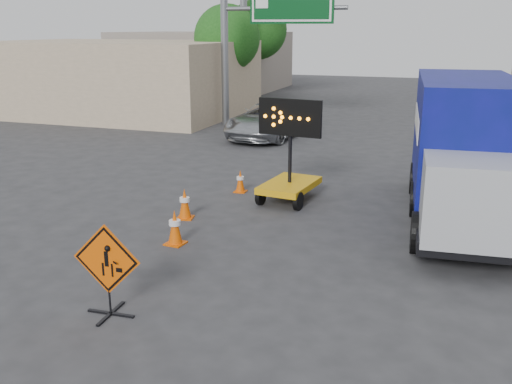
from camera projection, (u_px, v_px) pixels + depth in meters
The scene contains 13 objects.
ground at pixel (182, 293), 10.58m from camera, with size 100.00×100.00×0.00m, color #2D2D30.
storefront_left_near at pixel (117, 77), 32.61m from camera, with size 14.00×10.00×4.00m, color #C4AC8E.
storefront_left_far at pixel (203, 60), 45.56m from camera, with size 12.00×10.00×4.40m, color gray.
highway_gantry at pixel (264, 20), 26.85m from camera, with size 6.18×0.38×6.90m.
tree_left_near at pixel (227, 38), 31.91m from camera, with size 3.71×3.71×6.03m.
tree_left_far at pixel (257, 30), 39.36m from camera, with size 4.10×4.10×6.66m.
construction_sign at pixel (107, 268), 9.54m from camera, with size 1.24×0.88×1.64m.
arrow_board at pixel (290, 179), 16.02m from camera, with size 1.82×2.16×2.89m.
pickup_truck at pixel (270, 120), 25.43m from camera, with size 2.51×5.44×1.51m, color #AAADB2.
box_truck at pixel (464, 158), 14.15m from camera, with size 2.89×7.64×3.55m.
cone_a at pixel (175, 227), 12.84m from camera, with size 0.45×0.45×0.81m.
cone_b at pixel (185, 204), 14.60m from camera, with size 0.48×0.48×0.80m.
cone_c at pixel (240, 181), 16.97m from camera, with size 0.36×0.36×0.68m.
Camera 1 is at (4.50, -8.64, 4.74)m, focal length 40.00 mm.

